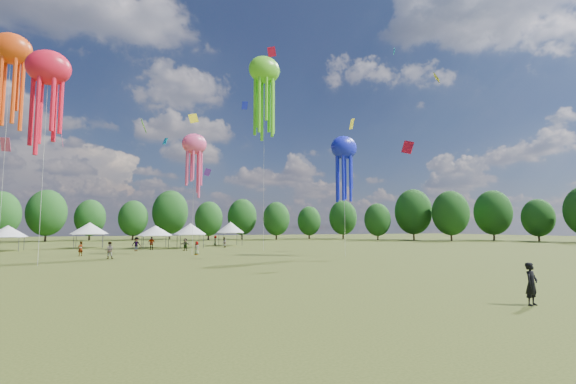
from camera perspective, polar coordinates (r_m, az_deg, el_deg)
name	(u,v)px	position (r m, az deg, el deg)	size (l,w,h in m)	color
ground	(364,317)	(15.50, 10.98, -17.35)	(300.00, 300.00, 0.00)	#384416
observer_main	(532,284)	(20.00, 31.87, -11.27)	(0.66, 0.43, 1.80)	black
spectator_near	(109,250)	(45.52, -24.54, -7.72)	(0.86, 0.67, 1.78)	gray
spectators_far	(175,244)	(60.03, -16.11, -7.24)	(21.21, 24.60, 1.93)	gray
festival_tents	(142,229)	(67.72, -20.50, -5.08)	(37.75, 11.21, 4.27)	#47474C
show_kites	(186,98)	(50.65, -14.59, 13.12)	(38.85, 16.72, 28.45)	#F81630
small_kites	(202,54)	(62.68, -12.33, 19.04)	(65.92, 50.52, 46.52)	#F81630
treeline	(145,209)	(75.24, -20.00, -2.36)	(201.57, 95.24, 13.43)	#38281C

